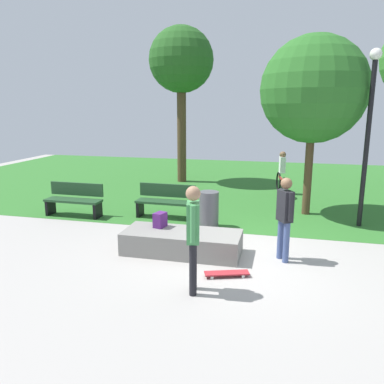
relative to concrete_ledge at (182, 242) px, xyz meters
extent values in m
plane|color=#9E9993|center=(1.20, 0.07, -0.23)|extent=(28.00, 28.00, 0.00)
cube|color=#2D6B28|center=(1.20, 7.80, -0.23)|extent=(26.60, 12.55, 0.01)
cube|color=gray|center=(0.00, 0.00, 0.00)|extent=(2.43, 0.97, 0.46)
cube|color=#4C1E66|center=(-0.53, 0.19, 0.39)|extent=(0.27, 0.32, 0.32)
cylinder|color=black|center=(0.65, -1.72, 0.20)|extent=(0.12, 0.12, 0.87)
cylinder|color=black|center=(0.60, -1.50, 0.20)|extent=(0.12, 0.12, 0.87)
cube|color=#3F8C4C|center=(0.62, -1.61, 0.96)|extent=(0.26, 0.35, 0.65)
cylinder|color=#3F8C4C|center=(0.66, -1.77, 0.99)|extent=(0.09, 0.09, 0.60)
cylinder|color=#3F8C4C|center=(0.59, -1.44, 0.99)|extent=(0.09, 0.09, 0.60)
sphere|color=#9E7556|center=(0.62, -1.61, 1.43)|extent=(0.23, 0.23, 0.23)
cylinder|color=#3F5184|center=(2.10, 0.00, 0.17)|extent=(0.12, 0.12, 0.81)
cylinder|color=#3F5184|center=(1.98, 0.19, 0.17)|extent=(0.12, 0.12, 0.81)
cube|color=black|center=(2.04, 0.10, 0.88)|extent=(0.34, 0.38, 0.61)
cylinder|color=black|center=(2.13, -0.05, 0.91)|extent=(0.09, 0.09, 0.56)
cylinder|color=black|center=(1.95, 0.24, 0.91)|extent=(0.09, 0.09, 0.56)
sphere|color=brown|center=(2.04, 0.10, 1.33)|extent=(0.22, 0.22, 0.22)
cube|color=#A5262D|center=(1.08, -0.91, -0.16)|extent=(0.82, 0.45, 0.02)
cylinder|color=silver|center=(0.84, -1.07, -0.20)|extent=(0.06, 0.05, 0.06)
cylinder|color=silver|center=(0.79, -0.92, -0.20)|extent=(0.06, 0.05, 0.06)
cylinder|color=silver|center=(1.37, -0.89, -0.20)|extent=(0.06, 0.05, 0.06)
cylinder|color=silver|center=(1.32, -0.74, -0.20)|extent=(0.06, 0.05, 0.06)
cube|color=#1E4223|center=(-3.63, 1.92, 0.22)|extent=(1.61, 0.47, 0.06)
cube|color=#1E4223|center=(-3.62, 2.14, 0.50)|extent=(1.60, 0.09, 0.36)
cube|color=black|center=(-2.89, 1.90, -0.01)|extent=(0.09, 0.40, 0.45)
cube|color=black|center=(-4.36, 1.93, -0.01)|extent=(0.09, 0.40, 0.45)
cube|color=#1E4223|center=(-1.11, 2.35, 0.22)|extent=(1.61, 0.48, 0.06)
cube|color=#1E4223|center=(-1.10, 2.57, 0.50)|extent=(1.60, 0.10, 0.36)
cube|color=black|center=(-0.37, 2.33, -0.01)|extent=(0.09, 0.40, 0.45)
cube|color=black|center=(-1.84, 2.37, -0.01)|extent=(0.09, 0.40, 0.45)
cylinder|color=#4C3823|center=(-2.03, 7.52, 1.76)|extent=(0.36, 0.36, 3.99)
sphere|color=#23561E|center=(-2.03, 7.52, 4.50)|extent=(2.49, 2.49, 2.49)
cylinder|color=#4C3823|center=(2.65, 3.69, 1.06)|extent=(0.22, 0.22, 2.57)
sphere|color=#286623|center=(2.65, 3.69, 3.19)|extent=(2.84, 2.84, 2.84)
cylinder|color=black|center=(3.93, 2.85, 1.80)|extent=(0.12, 0.12, 4.05)
sphere|color=silver|center=(3.93, 2.85, 3.94)|extent=(0.28, 0.28, 0.28)
cylinder|color=#4C4C51|center=(0.20, 1.84, 0.23)|extent=(0.49, 0.49, 0.92)
torus|color=black|center=(1.83, 6.66, 0.10)|extent=(0.20, 0.72, 0.72)
torus|color=black|center=(2.04, 5.58, 0.10)|extent=(0.20, 0.72, 0.72)
cube|color=#B22626|center=(1.93, 6.12, 0.30)|extent=(0.23, 0.98, 0.08)
cube|color=white|center=(1.93, 6.12, 0.80)|extent=(0.23, 0.31, 0.56)
sphere|color=brown|center=(1.93, 6.12, 1.15)|extent=(0.22, 0.22, 0.22)
camera|label=1|loc=(1.96, -7.21, 2.75)|focal=35.59mm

